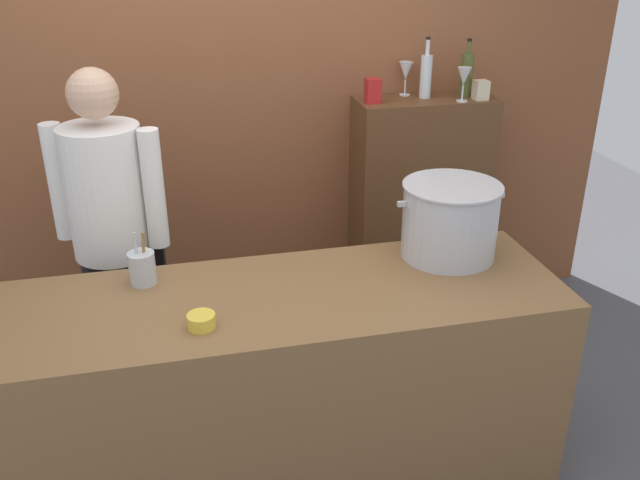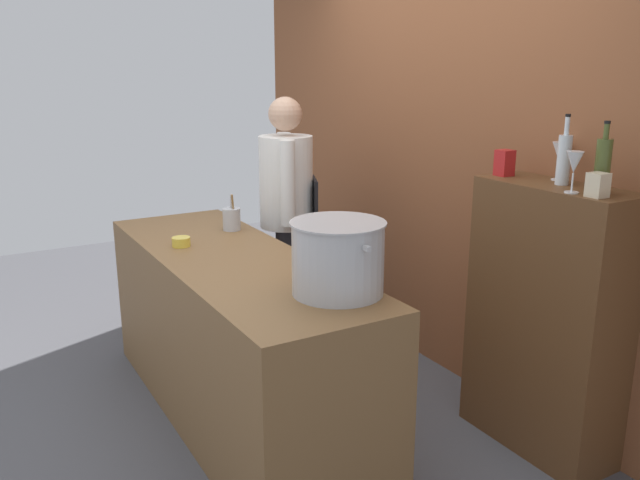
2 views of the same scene
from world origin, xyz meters
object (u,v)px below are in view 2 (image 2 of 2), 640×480
spice_tin_red (504,163)px  butter_jar (181,242)px  wine_glass_wide (560,154)px  wine_glass_tall (574,164)px  utensil_crock (232,219)px  wine_bottle_clear (564,158)px  stockpot_large (338,258)px  chef (287,207)px  spice_tin_cream (598,185)px  wine_bottle_olive (603,165)px

spice_tin_red → butter_jar: bearing=-127.5°
wine_glass_wide → wine_glass_tall: wine_glass_wide is taller
utensil_crock → spice_tin_red: bearing=38.0°
wine_glass_tall → spice_tin_red: wine_glass_tall is taller
wine_bottle_clear → spice_tin_red: bearing=-171.0°
stockpot_large → spice_tin_red: bearing=92.4°
chef → spice_tin_cream: 2.02m
stockpot_large → butter_jar: bearing=-162.1°
stockpot_large → wine_glass_wide: (0.18, 1.11, 0.39)m
wine_glass_wide → spice_tin_red: wine_glass_wide is taller
wine_glass_wide → wine_glass_tall: bearing=-39.6°
stockpot_large → wine_bottle_olive: bearing=64.1°
stockpot_large → spice_tin_red: 1.04m
utensil_crock → spice_tin_cream: 2.04m
chef → spice_tin_red: chef is taller
chef → butter_jar: size_ratio=16.71×
butter_jar → wine_bottle_olive: wine_bottle_olive is taller
stockpot_large → utensil_crock: size_ratio=2.15×
chef → wine_glass_tall: chef is taller
wine_bottle_olive → wine_bottle_clear: 0.22m
stockpot_large → wine_glass_tall: wine_glass_tall is taller
wine_bottle_olive → wine_glass_wide: 0.33m
wine_glass_tall → spice_tin_cream: wine_glass_tall is taller
wine_glass_wide → chef: bearing=-158.0°
wine_glass_tall → spice_tin_red: bearing=170.4°
wine_bottle_olive → wine_bottle_clear: bearing=173.4°
wine_bottle_clear → wine_glass_wide: wine_bottle_clear is taller
wine_bottle_clear → spice_tin_cream: (0.27, -0.11, -0.07)m
wine_bottle_olive → utensil_crock: bearing=-150.9°
stockpot_large → wine_bottle_clear: size_ratio=1.47×
wine_bottle_clear → stockpot_large: bearing=-104.5°
spice_tin_cream → wine_glass_wide: bearing=152.5°
wine_bottle_olive → spice_tin_red: 0.54m
wine_bottle_clear → chef: bearing=-161.3°
butter_jar → wine_glass_tall: 2.01m
wine_bottle_clear → wine_glass_wide: size_ratio=1.76×
spice_tin_red → wine_glass_wide: bearing=29.3°
butter_jar → spice_tin_red: (1.02, 1.32, 0.46)m
stockpot_large → spice_tin_cream: (0.54, 0.92, 0.31)m
chef → spice_tin_red: (1.34, 0.51, 0.42)m
spice_tin_cream → chef: bearing=-166.9°
wine_bottle_clear → butter_jar: bearing=-134.0°
butter_jar → stockpot_large: bearing=17.9°
chef → wine_glass_tall: bearing=-142.3°
chef → wine_bottle_olive: (1.88, 0.53, 0.48)m
butter_jar → wine_bottle_olive: (1.55, 1.35, 0.52)m
stockpot_large → wine_glass_wide: wine_glass_wide is taller
butter_jar → spice_tin_cream: spice_tin_cream is taller
wine_glass_wide → spice_tin_red: 0.26m
chef → spice_tin_red: 1.50m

